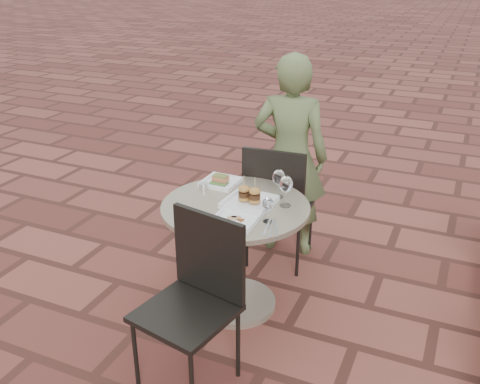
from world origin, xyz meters
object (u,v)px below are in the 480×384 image
at_px(chair_far, 277,197).
at_px(plate_sliders, 249,199).
at_px(diner, 290,157).
at_px(plate_tuna, 236,219).
at_px(chair_near, 197,288).
at_px(plate_salmon, 221,181).
at_px(cafe_table, 236,240).

bearing_deg(chair_far, plate_sliders, 87.84).
relative_size(chair_far, diner, 0.61).
bearing_deg(plate_tuna, diner, 91.91).
relative_size(chair_near, plate_salmon, 4.08).
distance_m(diner, plate_tuna, 1.04).
xyz_separation_m(diner, plate_salmon, (-0.28, -0.60, -0.01)).
bearing_deg(plate_sliders, cafe_table, -151.21).
bearing_deg(cafe_table, plate_sliders, 28.79).
bearing_deg(diner, plate_sliders, 83.71).
height_order(chair_far, plate_salmon, chair_far).
height_order(plate_salmon, plate_tuna, plate_salmon).
bearing_deg(plate_sliders, diner, 91.30).
bearing_deg(diner, plate_salmon, 57.70).
distance_m(chair_near, diner, 1.50).
distance_m(cafe_table, plate_tuna, 0.34).
bearing_deg(plate_tuna, chair_near, -92.44).
xyz_separation_m(chair_far, chair_near, (0.01, -1.21, 0.00)).
height_order(cafe_table, diner, diner).
distance_m(plate_salmon, plate_tuna, 0.54).
relative_size(cafe_table, plate_tuna, 3.64).
xyz_separation_m(chair_near, plate_sliders, (0.00, 0.68, 0.21)).
bearing_deg(plate_salmon, plate_tuna, -55.01).
height_order(cafe_table, plate_sliders, plate_sliders).
distance_m(cafe_table, plate_salmon, 0.43).
xyz_separation_m(plate_salmon, plate_sliders, (0.29, -0.21, 0.02)).
xyz_separation_m(plate_sliders, plate_tuna, (0.02, -0.23, -0.02)).
bearing_deg(plate_salmon, cafe_table, -48.61).
height_order(cafe_table, plate_tuna, plate_tuna).
height_order(plate_sliders, plate_tuna, plate_sliders).
distance_m(diner, plate_sliders, 0.81).
bearing_deg(cafe_table, chair_near, -83.67).
distance_m(cafe_table, plate_sliders, 0.29).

